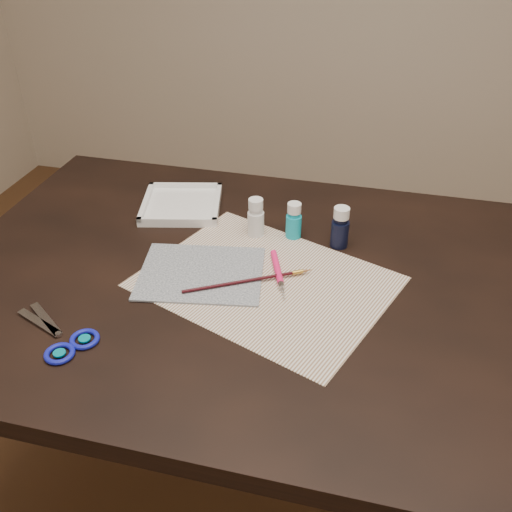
% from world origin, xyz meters
% --- Properties ---
extents(ground, '(3.50, 3.50, 0.02)m').
position_xyz_m(ground, '(0.00, 0.00, -0.01)').
color(ground, '#422614').
rests_on(ground, ground).
extents(table, '(1.30, 0.90, 0.75)m').
position_xyz_m(table, '(0.00, 0.00, 0.38)').
color(table, black).
rests_on(table, ground).
extents(paper, '(0.57, 0.50, 0.00)m').
position_xyz_m(paper, '(0.02, -0.01, 0.75)').
color(paper, white).
rests_on(paper, table).
extents(canvas, '(0.28, 0.24, 0.00)m').
position_xyz_m(canvas, '(-0.11, -0.02, 0.75)').
color(canvas, black).
rests_on(canvas, paper).
extents(paint_bottle_white, '(0.05, 0.05, 0.09)m').
position_xyz_m(paint_bottle_white, '(-0.04, 0.16, 0.80)').
color(paint_bottle_white, white).
rests_on(paint_bottle_white, table).
extents(paint_bottle_cyan, '(0.04, 0.04, 0.09)m').
position_xyz_m(paint_bottle_cyan, '(0.04, 0.17, 0.79)').
color(paint_bottle_cyan, '#12AAC6').
rests_on(paint_bottle_cyan, table).
extents(paint_bottle_navy, '(0.04, 0.04, 0.09)m').
position_xyz_m(paint_bottle_navy, '(0.15, 0.16, 0.80)').
color(paint_bottle_navy, black).
rests_on(paint_bottle_navy, table).
extents(paintbrush, '(0.24, 0.14, 0.01)m').
position_xyz_m(paintbrush, '(-0.01, -0.03, 0.76)').
color(paintbrush, black).
rests_on(paintbrush, canvas).
extents(craft_knife, '(0.07, 0.16, 0.01)m').
position_xyz_m(craft_knife, '(0.05, 0.01, 0.76)').
color(craft_knife, '#F81C66').
rests_on(craft_knife, paper).
extents(scissors, '(0.23, 0.17, 0.01)m').
position_xyz_m(scissors, '(-0.32, -0.26, 0.76)').
color(scissors, silver).
rests_on(scissors, table).
extents(palette_tray, '(0.22, 0.22, 0.02)m').
position_xyz_m(palette_tray, '(-0.24, 0.23, 0.76)').
color(palette_tray, white).
rests_on(palette_tray, table).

